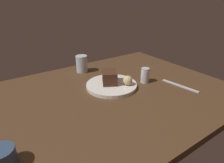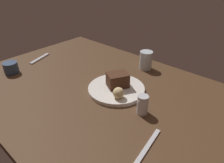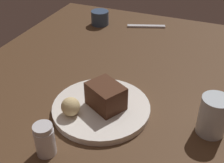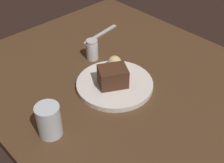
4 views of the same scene
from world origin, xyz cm
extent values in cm
cube|color=#4C331E|center=(0.00, 0.00, 1.50)|extent=(120.00, 84.00, 3.00)
cylinder|color=white|center=(8.11, 4.49, 3.82)|extent=(24.38, 24.38, 1.64)
cube|color=#472819|center=(7.80, 5.63, 7.70)|extent=(10.07, 10.83, 6.11)
sphere|color=#DBC184|center=(13.76, -0.82, 6.90)|extent=(4.52, 4.52, 4.52)
cylinder|color=silver|center=(25.04, -0.62, 6.16)|extent=(4.24, 4.24, 6.31)
cylinder|color=silver|center=(25.04, -0.62, 9.91)|extent=(4.03, 4.03, 1.20)
cylinder|color=silver|center=(5.52, 30.52, 7.72)|extent=(6.46, 6.46, 9.43)
cylinder|color=#334766|center=(-41.73, -18.20, 5.78)|extent=(6.99, 6.99, 5.56)
cube|color=silver|center=(-46.14, -0.37, 3.35)|extent=(6.77, 14.72, 0.70)
camera|label=1|loc=(-39.47, -64.65, 44.47)|focal=31.00mm
camera|label=2|loc=(56.33, -51.93, 51.46)|focal=32.68mm
camera|label=3|loc=(59.24, 28.23, 49.97)|focal=46.58mm
camera|label=4|loc=(-45.21, 55.88, 63.99)|focal=48.13mm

